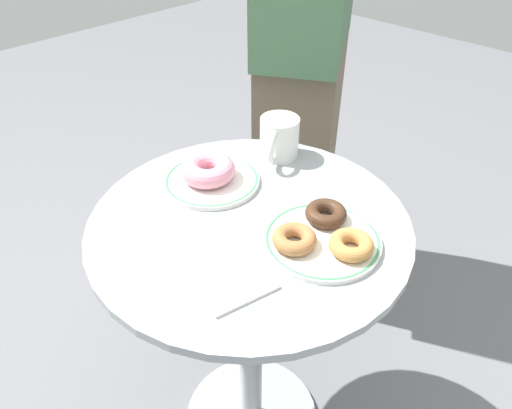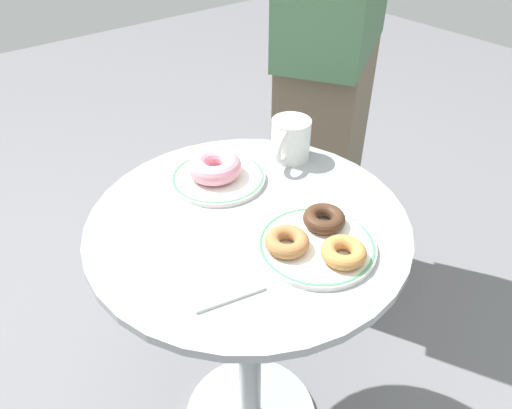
# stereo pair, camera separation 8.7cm
# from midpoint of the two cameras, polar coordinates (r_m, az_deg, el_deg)

# --- Properties ---
(cafe_table) EXTENTS (0.61, 0.61, 0.73)m
(cafe_table) POSITION_cam_midpoint_polar(r_m,az_deg,el_deg) (1.09, -3.02, -12.51)
(cafe_table) COLOR #999EA3
(cafe_table) RESTS_ON ground
(plate_left) EXTENTS (0.20, 0.20, 0.01)m
(plate_left) POSITION_cam_midpoint_polar(r_m,az_deg,el_deg) (1.01, -7.73, 2.80)
(plate_left) COLOR white
(plate_left) RESTS_ON cafe_table
(plate_right) EXTENTS (0.21, 0.21, 0.01)m
(plate_right) POSITION_cam_midpoint_polar(r_m,az_deg,el_deg) (0.85, 5.04, -4.38)
(plate_right) COLOR white
(plate_right) RESTS_ON cafe_table
(donut_pink_frosted) EXTENTS (0.16, 0.16, 0.04)m
(donut_pink_frosted) POSITION_cam_midpoint_polar(r_m,az_deg,el_deg) (1.00, -8.23, 4.07)
(donut_pink_frosted) COLOR pink
(donut_pink_frosted) RESTS_ON plate_left
(donut_old_fashioned) EXTENTS (0.09, 0.09, 0.03)m
(donut_old_fashioned) POSITION_cam_midpoint_polar(r_m,az_deg,el_deg) (0.82, 8.34, -4.89)
(donut_old_fashioned) COLOR #BC7F42
(donut_old_fashioned) RESTS_ON plate_right
(donut_chocolate) EXTENTS (0.10, 0.10, 0.03)m
(donut_chocolate) POSITION_cam_midpoint_polar(r_m,az_deg,el_deg) (0.88, 5.57, -1.17)
(donut_chocolate) COLOR #422819
(donut_chocolate) RESTS_ON plate_right
(donut_cinnamon) EXTENTS (0.11, 0.11, 0.03)m
(donut_cinnamon) POSITION_cam_midpoint_polar(r_m,az_deg,el_deg) (0.83, 1.59, -4.24)
(donut_cinnamon) COLOR #A36B3D
(donut_cinnamon) RESTS_ON plate_right
(paper_napkin) EXTENTS (0.17, 0.15, 0.01)m
(paper_napkin) POSITION_cam_midpoint_polar(r_m,az_deg,el_deg) (0.80, -6.74, -8.20)
(paper_napkin) COLOR white
(paper_napkin) RESTS_ON cafe_table
(coffee_mug) EXTENTS (0.09, 0.12, 0.09)m
(coffee_mug) POSITION_cam_midpoint_polar(r_m,az_deg,el_deg) (1.07, 0.42, 7.86)
(coffee_mug) COLOR white
(coffee_mug) RESTS_ON cafe_table
(person_figure) EXTENTS (0.42, 0.50, 1.64)m
(person_figure) POSITION_cam_midpoint_polar(r_m,az_deg,el_deg) (1.44, 3.95, 16.80)
(person_figure) COLOR brown
(person_figure) RESTS_ON ground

